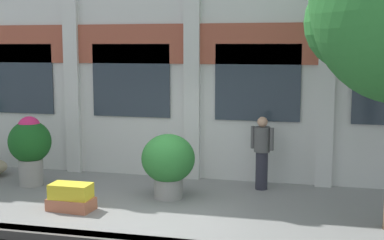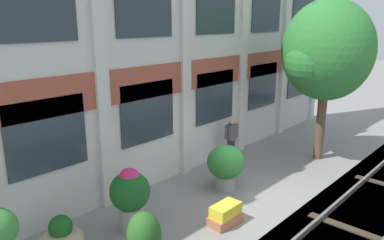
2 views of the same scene
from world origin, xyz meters
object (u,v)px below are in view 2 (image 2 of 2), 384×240
Objects in this scene: broadleaf_tree at (327,53)px; potted_plant_fluted_column at (130,194)px; potted_plant_square_trough at (225,215)px; resident_by_doorway at (231,139)px; potted_plant_wide_bowl at (62,236)px; potted_plant_ribbed_drum at (226,164)px.

potted_plant_fluted_column is (-7.41, 1.17, -2.78)m from broadleaf_tree.
potted_plant_square_trough is (-5.72, -0.30, -3.45)m from broadleaf_tree.
broadleaf_tree is at bearing 3.00° from potted_plant_square_trough.
potted_plant_wide_bowl is at bearing -67.65° from resident_by_doorway.
potted_plant_ribbed_drum is at bearing 167.78° from broadleaf_tree.
potted_plant_wide_bowl is (-1.48, 0.51, -0.63)m from potted_plant_fluted_column.
resident_by_doorway reaches higher than potted_plant_wide_bowl.
resident_by_doorway reaches higher than potted_plant_square_trough.
resident_by_doorway is (3.30, 2.32, 0.60)m from potted_plant_square_trough.
potted_plant_ribbed_drum is (1.55, 1.20, 0.51)m from potted_plant_square_trough.
broadleaf_tree is 6.18× the size of potted_plant_square_trough.
broadleaf_tree is 3.46× the size of resident_by_doorway.
broadleaf_tree reaches higher than potted_plant_fluted_column.
resident_by_doorway is (1.75, 1.12, 0.09)m from potted_plant_ribbed_drum.
potted_plant_fluted_column reaches higher than potted_plant_square_trough.
resident_by_doorway is (-2.42, 2.02, -2.85)m from broadleaf_tree.
potted_plant_fluted_column is 2.33m from potted_plant_square_trough.
potted_plant_square_trough is 2.03m from potted_plant_ribbed_drum.
broadleaf_tree is at bearing -10.66° from potted_plant_wide_bowl.
potted_plant_wide_bowl is 0.73× the size of potted_plant_ribbed_drum.
potted_plant_square_trough is 0.93× the size of potted_plant_wide_bowl.
broadleaf_tree is 4.25m from resident_by_doorway.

